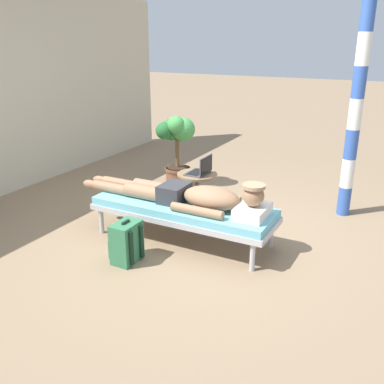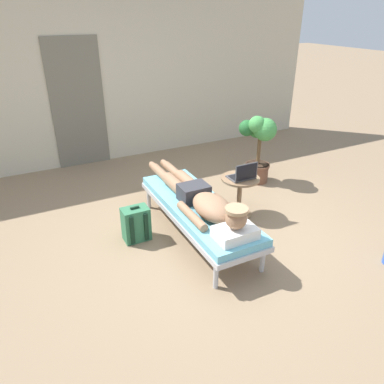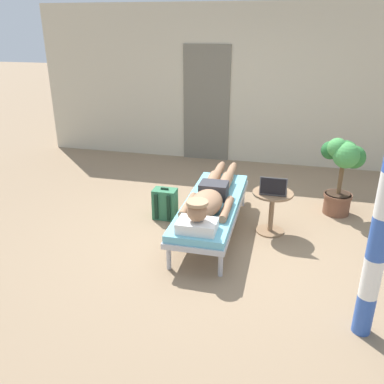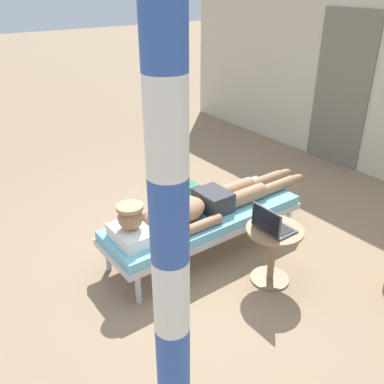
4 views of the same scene
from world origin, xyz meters
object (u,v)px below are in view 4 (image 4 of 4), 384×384
at_px(backpack, 185,199).
at_px(porch_post, 171,295).
at_px(person_reclining, 196,206).
at_px(lounge_chair, 204,219).
at_px(laptop, 271,225).
at_px(side_table, 273,245).

relative_size(backpack, porch_post, 0.17).
bearing_deg(backpack, person_reclining, -27.81).
bearing_deg(porch_post, person_reclining, 140.07).
relative_size(person_reclining, porch_post, 0.88).
bearing_deg(lounge_chair, person_reclining, -90.00).
xyz_separation_m(lounge_chair, laptop, (0.70, 0.14, 0.24)).
relative_size(lounge_chair, side_table, 3.76).
height_order(lounge_chair, backpack, backpack).
bearing_deg(laptop, porch_post, -60.96).
xyz_separation_m(side_table, laptop, (0.00, -0.05, 0.23)).
height_order(lounge_chair, side_table, side_table).
bearing_deg(backpack, lounge_chair, -20.97).
distance_m(person_reclining, side_table, 0.77).
height_order(person_reclining, laptop, laptop).
bearing_deg(side_table, backpack, 177.37).
relative_size(laptop, backpack, 0.73).
xyz_separation_m(lounge_chair, backpack, (-0.66, 0.25, -0.15)).
relative_size(lounge_chair, porch_post, 0.80).
bearing_deg(porch_post, laptop, 119.04).
bearing_deg(lounge_chair, laptop, 11.43).
height_order(side_table, laptop, laptop).
height_order(lounge_chair, laptop, laptop).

